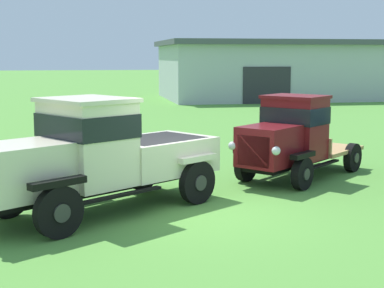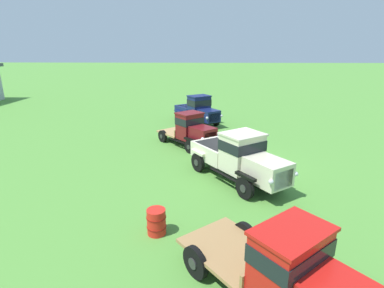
# 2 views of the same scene
# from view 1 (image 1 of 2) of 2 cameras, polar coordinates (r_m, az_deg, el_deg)

# --- Properties ---
(ground_plane) EXTENTS (240.00, 240.00, 0.00)m
(ground_plane) POSITION_cam_1_polar(r_m,az_deg,el_deg) (11.87, 0.45, -6.57)
(ground_plane) COLOR #518E38
(farm_shed) EXTENTS (17.25, 10.48, 4.18)m
(farm_shed) POSITION_cam_1_polar(r_m,az_deg,el_deg) (44.03, 8.47, 7.17)
(farm_shed) COLOR #B2B7BC
(farm_shed) RESTS_ON ground
(vintage_truck_second_in_line) EXTENTS (5.30, 4.34, 2.30)m
(vintage_truck_second_in_line) POSITION_cam_1_polar(r_m,az_deg,el_deg) (11.71, -9.22, -1.00)
(vintage_truck_second_in_line) COLOR black
(vintage_truck_second_in_line) RESTS_ON ground
(vintage_truck_midrow_center) EXTENTS (4.33, 4.02, 2.12)m
(vintage_truck_midrow_center) POSITION_cam_1_polar(r_m,az_deg,el_deg) (14.86, 9.57, 0.65)
(vintage_truck_midrow_center) COLOR black
(vintage_truck_midrow_center) RESTS_ON ground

